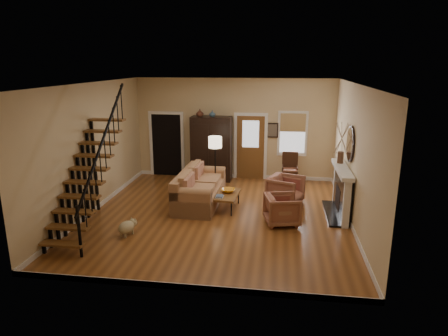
# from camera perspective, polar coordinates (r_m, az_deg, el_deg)

# --- Properties ---
(room) EXTENTS (7.00, 7.33, 3.30)m
(room) POSITION_cam_1_polar(r_m,az_deg,el_deg) (11.57, -1.58, 3.51)
(room) COLOR brown
(room) RESTS_ON ground
(staircase) EXTENTS (0.94, 2.80, 3.20)m
(staircase) POSITION_cam_1_polar(r_m,az_deg,el_deg) (9.43, -19.13, 0.64)
(staircase) COLOR brown
(staircase) RESTS_ON ground
(fireplace) EXTENTS (0.33, 1.95, 2.30)m
(fireplace) POSITION_cam_1_polar(r_m,az_deg,el_deg) (10.51, 16.68, -2.63)
(fireplace) COLOR black
(fireplace) RESTS_ON ground
(armoire) EXTENTS (1.30, 0.60, 2.10)m
(armoire) POSITION_cam_1_polar(r_m,az_deg,el_deg) (13.05, -1.80, 2.78)
(armoire) COLOR black
(armoire) RESTS_ON ground
(vase_a) EXTENTS (0.24, 0.24, 0.25)m
(vase_a) POSITION_cam_1_polar(r_m,az_deg,el_deg) (12.82, -3.47, 7.87)
(vase_a) COLOR #4C2619
(vase_a) RESTS_ON armoire
(vase_b) EXTENTS (0.20, 0.20, 0.21)m
(vase_b) POSITION_cam_1_polar(r_m,az_deg,el_deg) (12.75, -1.69, 7.77)
(vase_b) COLOR #334C60
(vase_b) RESTS_ON armoire
(sofa) EXTENTS (1.09, 2.44, 0.90)m
(sofa) POSITION_cam_1_polar(r_m,az_deg,el_deg) (10.97, -3.45, -2.84)
(sofa) COLOR #A4734A
(sofa) RESTS_ON ground
(coffee_table) EXTENTS (0.73, 1.14, 0.42)m
(coffee_table) POSITION_cam_1_polar(r_m,az_deg,el_deg) (10.63, 0.24, -4.78)
(coffee_table) COLOR brown
(coffee_table) RESTS_ON ground
(bowl) EXTENTS (0.37, 0.37, 0.09)m
(bowl) POSITION_cam_1_polar(r_m,az_deg,el_deg) (10.68, 0.62, -3.23)
(bowl) COLOR orange
(bowl) RESTS_ON coffee_table
(books) EXTENTS (0.20, 0.27, 0.05)m
(books) POSITION_cam_1_polar(r_m,az_deg,el_deg) (10.29, -0.65, -4.08)
(books) COLOR beige
(books) RESTS_ON coffee_table
(armchair_left) EXTENTS (0.96, 0.94, 0.73)m
(armchair_left) POSITION_cam_1_polar(r_m,az_deg,el_deg) (9.72, 8.32, -5.90)
(armchair_left) COLOR brown
(armchair_left) RESTS_ON ground
(armchair_right) EXTENTS (1.13, 1.11, 0.80)m
(armchair_right) POSITION_cam_1_polar(r_m,az_deg,el_deg) (11.03, 8.77, -3.18)
(armchair_right) COLOR brown
(armchair_right) RESTS_ON ground
(floor_lamp) EXTENTS (0.47, 0.47, 1.71)m
(floor_lamp) POSITION_cam_1_polar(r_m,az_deg,el_deg) (11.71, -1.26, 0.39)
(floor_lamp) COLOR black
(floor_lamp) RESTS_ON ground
(side_chair) EXTENTS (0.54, 0.54, 1.02)m
(side_chair) POSITION_cam_1_polar(r_m,az_deg,el_deg) (12.80, 9.39, -0.14)
(side_chair) COLOR #361F11
(side_chair) RESTS_ON ground
(dog) EXTENTS (0.44, 0.56, 0.35)m
(dog) POSITION_cam_1_polar(r_m,az_deg,el_deg) (9.32, -13.77, -8.37)
(dog) COLOR tan
(dog) RESTS_ON ground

